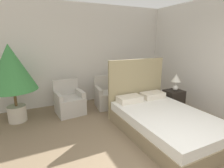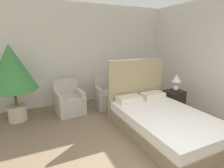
{
  "view_description": "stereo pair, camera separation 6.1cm",
  "coord_description": "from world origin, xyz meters",
  "px_view_note": "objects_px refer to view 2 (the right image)",
  "views": [
    {
      "loc": [
        -1.59,
        -1.19,
        1.9
      ],
      "look_at": [
        0.31,
        2.76,
        0.77
      ],
      "focal_mm": 28.0,
      "sensor_mm": 36.0,
      "label": 1
    },
    {
      "loc": [
        -1.54,
        -1.21,
        1.9
      ],
      "look_at": [
        0.31,
        2.76,
        0.77
      ],
      "focal_mm": 28.0,
      "sensor_mm": 36.0,
      "label": 2
    }
  ],
  "objects_px": {
    "armchair_near_window_left": "(70,103)",
    "table_lamp": "(176,80)",
    "nightstand": "(174,101)",
    "bed": "(162,120)",
    "armchair_near_window_right": "(108,97)",
    "potted_palm": "(11,70)"
  },
  "relations": [
    {
      "from": "bed",
      "to": "armchair_near_window_left",
      "type": "bearing_deg",
      "value": 130.55
    },
    {
      "from": "armchair_near_window_left",
      "to": "nightstand",
      "type": "distance_m",
      "value": 2.77
    },
    {
      "from": "nightstand",
      "to": "table_lamp",
      "type": "bearing_deg",
      "value": -16.82
    },
    {
      "from": "armchair_near_window_left",
      "to": "table_lamp",
      "type": "distance_m",
      "value": 2.86
    },
    {
      "from": "bed",
      "to": "table_lamp",
      "type": "bearing_deg",
      "value": 35.23
    },
    {
      "from": "potted_palm",
      "to": "armchair_near_window_right",
      "type": "bearing_deg",
      "value": -2.03
    },
    {
      "from": "bed",
      "to": "potted_palm",
      "type": "distance_m",
      "value": 3.46
    },
    {
      "from": "armchair_near_window_right",
      "to": "table_lamp",
      "type": "xyz_separation_m",
      "value": [
        1.5,
        -1.04,
        0.59
      ]
    },
    {
      "from": "bed",
      "to": "armchair_near_window_left",
      "type": "xyz_separation_m",
      "value": [
        -1.53,
        1.79,
        0.0
      ]
    },
    {
      "from": "armchair_near_window_left",
      "to": "nightstand",
      "type": "height_order",
      "value": "armchair_near_window_left"
    },
    {
      "from": "armchair_near_window_right",
      "to": "potted_palm",
      "type": "height_order",
      "value": "potted_palm"
    },
    {
      "from": "armchair_near_window_left",
      "to": "table_lamp",
      "type": "bearing_deg",
      "value": -27.56
    },
    {
      "from": "potted_palm",
      "to": "table_lamp",
      "type": "bearing_deg",
      "value": -16.34
    },
    {
      "from": "table_lamp",
      "to": "armchair_near_window_left",
      "type": "bearing_deg",
      "value": 158.22
    },
    {
      "from": "armchair_near_window_left",
      "to": "bed",
      "type": "bearing_deg",
      "value": -55.23
    },
    {
      "from": "nightstand",
      "to": "table_lamp",
      "type": "xyz_separation_m",
      "value": [
        0.02,
        -0.01,
        0.58
      ]
    },
    {
      "from": "potted_palm",
      "to": "table_lamp",
      "type": "relative_size",
      "value": 4.03
    },
    {
      "from": "armchair_near_window_right",
      "to": "potted_palm",
      "type": "xyz_separation_m",
      "value": [
        -2.32,
        0.08,
        0.96
      ]
    },
    {
      "from": "armchair_near_window_right",
      "to": "nightstand",
      "type": "height_order",
      "value": "armchair_near_window_right"
    },
    {
      "from": "armchair_near_window_right",
      "to": "nightstand",
      "type": "relative_size",
      "value": 1.52
    },
    {
      "from": "potted_palm",
      "to": "bed",
      "type": "bearing_deg",
      "value": -34.19
    },
    {
      "from": "armchair_near_window_right",
      "to": "table_lamp",
      "type": "distance_m",
      "value": 1.92
    }
  ]
}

